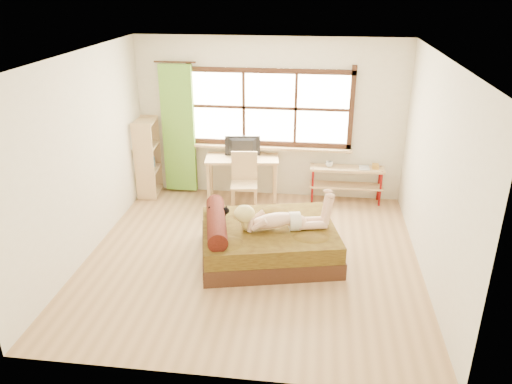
# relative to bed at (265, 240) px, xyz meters

# --- Properties ---
(floor) EXTENTS (4.50, 4.50, 0.00)m
(floor) POSITION_rel_bed_xyz_m (-0.18, -0.08, -0.24)
(floor) COLOR #9E754C
(floor) RESTS_ON ground
(ceiling) EXTENTS (4.50, 4.50, 0.00)m
(ceiling) POSITION_rel_bed_xyz_m (-0.18, -0.08, 2.46)
(ceiling) COLOR white
(ceiling) RESTS_ON wall_back
(wall_back) EXTENTS (4.50, 0.00, 4.50)m
(wall_back) POSITION_rel_bed_xyz_m (-0.18, 2.17, 1.11)
(wall_back) COLOR silver
(wall_back) RESTS_ON floor
(wall_front) EXTENTS (4.50, 0.00, 4.50)m
(wall_front) POSITION_rel_bed_xyz_m (-0.18, -2.33, 1.11)
(wall_front) COLOR silver
(wall_front) RESTS_ON floor
(wall_left) EXTENTS (0.00, 4.50, 4.50)m
(wall_left) POSITION_rel_bed_xyz_m (-2.43, -0.08, 1.11)
(wall_left) COLOR silver
(wall_left) RESTS_ON floor
(wall_right) EXTENTS (0.00, 4.50, 4.50)m
(wall_right) POSITION_rel_bed_xyz_m (2.07, -0.08, 1.11)
(wall_right) COLOR silver
(wall_right) RESTS_ON floor
(window) EXTENTS (2.80, 0.16, 1.46)m
(window) POSITION_rel_bed_xyz_m (-0.18, 2.14, 1.26)
(window) COLOR #FFEDBF
(window) RESTS_ON wall_back
(curtain) EXTENTS (0.55, 0.10, 2.20)m
(curtain) POSITION_rel_bed_xyz_m (-1.73, 2.05, 0.91)
(curtain) COLOR #548223
(curtain) RESTS_ON wall_back
(bed) EXTENTS (2.09, 1.81, 0.69)m
(bed) POSITION_rel_bed_xyz_m (0.00, 0.00, 0.00)
(bed) COLOR black
(bed) RESTS_ON floor
(woman) EXTENTS (1.31, 0.64, 0.54)m
(woman) POSITION_rel_bed_xyz_m (0.19, -0.04, 0.48)
(woman) COLOR #E0AD90
(woman) RESTS_ON bed
(kitten) EXTENTS (0.29, 0.17, 0.22)m
(kitten) POSITION_rel_bed_xyz_m (-0.68, 0.11, 0.32)
(kitten) COLOR black
(kitten) RESTS_ON bed
(desk) EXTENTS (1.28, 0.70, 0.76)m
(desk) POSITION_rel_bed_xyz_m (-0.60, 1.87, 0.41)
(desk) COLOR tan
(desk) RESTS_ON floor
(monitor) EXTENTS (0.60, 0.15, 0.34)m
(monitor) POSITION_rel_bed_xyz_m (-0.60, 1.92, 0.69)
(monitor) COLOR black
(monitor) RESTS_ON desk
(chair) EXTENTS (0.47, 0.47, 0.95)m
(chair) POSITION_rel_bed_xyz_m (-0.51, 1.51, 0.29)
(chair) COLOR tan
(chair) RESTS_ON floor
(pipe_shelf) EXTENTS (1.23, 0.32, 0.70)m
(pipe_shelf) POSITION_rel_bed_xyz_m (1.17, 1.99, 0.21)
(pipe_shelf) COLOR tan
(pipe_shelf) RESTS_ON floor
(cup) EXTENTS (0.12, 0.12, 0.10)m
(cup) POSITION_rel_bed_xyz_m (0.86, 1.99, 0.42)
(cup) COLOR gray
(cup) RESTS_ON pipe_shelf
(book) EXTENTS (0.17, 0.23, 0.02)m
(book) POSITION_rel_bed_xyz_m (1.36, 1.99, 0.38)
(book) COLOR gray
(book) RESTS_ON pipe_shelf
(bookshelf) EXTENTS (0.38, 0.61, 1.35)m
(bookshelf) POSITION_rel_bed_xyz_m (-2.26, 1.88, 0.44)
(bookshelf) COLOR tan
(bookshelf) RESTS_ON floor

